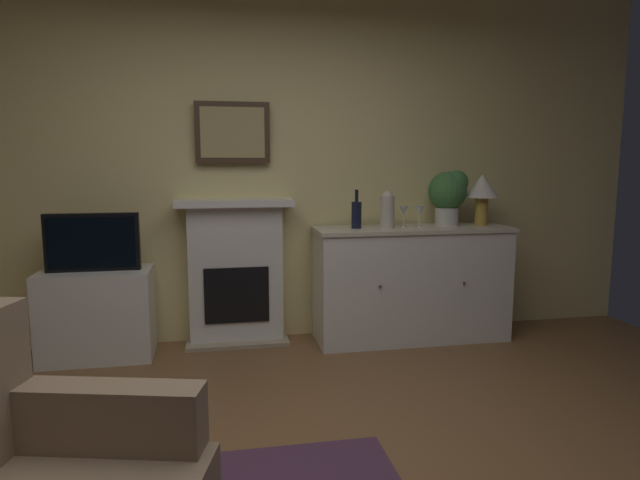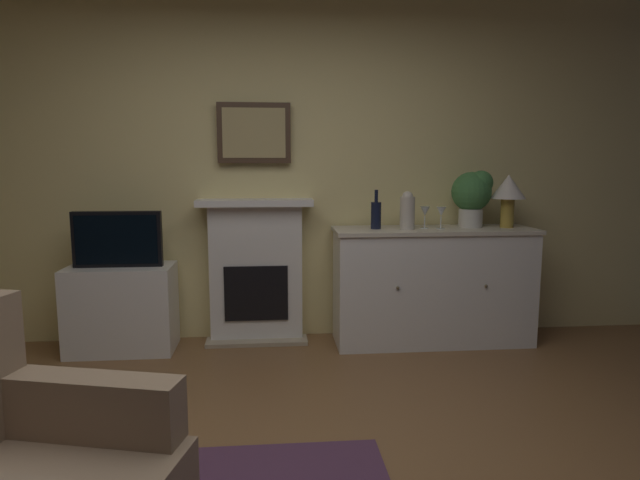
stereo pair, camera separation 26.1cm
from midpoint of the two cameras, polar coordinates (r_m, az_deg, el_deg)
name	(u,v)px [view 2 (the right image)]	position (r m, az deg, el deg)	size (l,w,h in m)	color
wall_rear	(277,153)	(4.26, -2.76, 9.06)	(6.31, 0.06, 2.89)	#EAD68C
fireplace_unit	(256,271)	(4.20, -4.95, -3.23)	(0.87, 0.30, 1.10)	white
framed_picture	(254,133)	(4.17, -5.13, 11.10)	(0.55, 0.04, 0.45)	#473323
sideboard_cabinet	(433,286)	(4.27, 13.43, -4.68)	(1.51, 0.49, 0.88)	white
table_lamp	(508,191)	(4.39, 20.75, 4.85)	(0.26, 0.26, 0.40)	#B79338
wine_bottle	(376,214)	(4.07, 7.72, 2.66)	(0.08, 0.08, 0.29)	black
wine_glass_left	(425,212)	(4.17, 12.71, 2.85)	(0.07, 0.07, 0.16)	silver
wine_glass_center	(441,213)	(4.16, 14.34, 2.79)	(0.07, 0.07, 0.16)	silver
vase_decorative	(407,211)	(4.07, 10.95, 3.04)	(0.11, 0.11, 0.28)	beige
tv_cabinet	(122,309)	(4.21, -18.38, -6.86)	(0.75, 0.42, 0.63)	white
tv_set	(117,239)	(4.09, -18.77, 0.06)	(0.62, 0.07, 0.40)	black
potted_plant_small	(473,194)	(4.33, 17.39, 4.66)	(0.30, 0.30, 0.43)	beige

